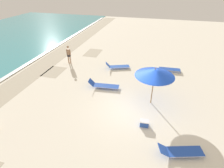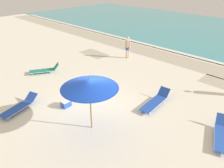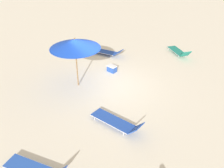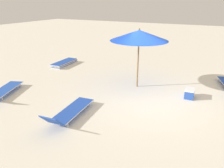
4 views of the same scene
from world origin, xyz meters
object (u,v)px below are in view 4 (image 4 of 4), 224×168
beach_umbrella (139,36)px  sun_lounger_near_water_left (2,90)px  sun_lounger_near_water_right (69,112)px  lounger_stack (65,63)px  cooler_box (189,93)px

beach_umbrella → sun_lounger_near_water_left: beach_umbrella is taller
beach_umbrella → sun_lounger_near_water_right: (0.96, 3.61, -2.04)m
sun_lounger_near_water_right → beach_umbrella: bearing=-110.3°
beach_umbrella → lounger_stack: size_ratio=1.31×
sun_lounger_near_water_left → sun_lounger_near_water_right: size_ratio=0.96×
beach_umbrella → sun_lounger_near_water_left: 5.97m
lounger_stack → cooler_box: (-7.35, 1.49, 0.07)m
sun_lounger_near_water_left → cooler_box: bearing=-175.4°
lounger_stack → sun_lounger_near_water_right: sun_lounger_near_water_right is taller
lounger_stack → sun_lounger_near_water_right: 6.40m
beach_umbrella → lounger_stack: 5.65m
beach_umbrella → sun_lounger_near_water_right: beach_umbrella is taller
beach_umbrella → cooler_box: (-2.27, 0.20, -2.06)m
sun_lounger_near_water_left → sun_lounger_near_water_right: 3.53m
lounger_stack → beach_umbrella: bearing=162.4°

